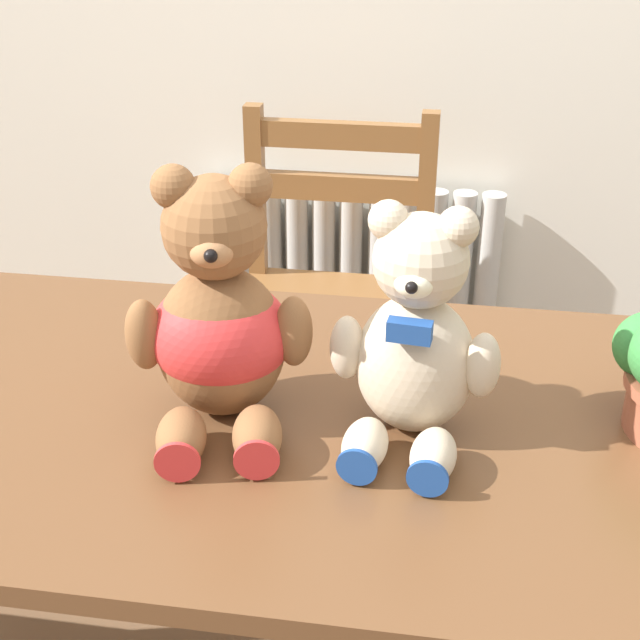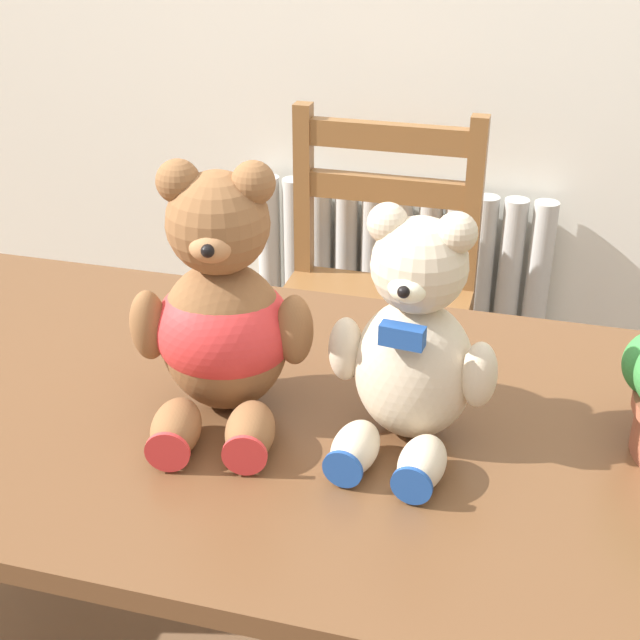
% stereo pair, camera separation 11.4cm
% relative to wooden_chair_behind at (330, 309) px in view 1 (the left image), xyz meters
% --- Properties ---
extents(radiator, '(0.77, 0.10, 0.65)m').
position_rel_wooden_chair_behind_xyz_m(radiator, '(0.01, 0.31, -0.17)').
color(radiator, beige).
rests_on(radiator, ground_plane).
extents(dining_table, '(1.46, 0.73, 0.71)m').
position_rel_wooden_chair_behind_xyz_m(dining_table, '(0.08, -0.79, 0.15)').
color(dining_table, brown).
rests_on(dining_table, ground_plane).
extents(wooden_chair_behind, '(0.44, 0.46, 0.88)m').
position_rel_wooden_chair_behind_xyz_m(wooden_chair_behind, '(0.00, 0.00, 0.00)').
color(wooden_chair_behind, brown).
rests_on(wooden_chair_behind, ground_plane).
extents(teddy_bear_left, '(0.25, 0.27, 0.35)m').
position_rel_wooden_chair_behind_xyz_m(teddy_bear_left, '(-0.03, -0.80, 0.39)').
color(teddy_bear_left, brown).
rests_on(teddy_bear_left, dining_table).
extents(teddy_bear_right, '(0.22, 0.23, 0.31)m').
position_rel_wooden_chair_behind_xyz_m(teddy_bear_right, '(0.22, -0.81, 0.38)').
color(teddy_bear_right, beige).
rests_on(teddy_bear_right, dining_table).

